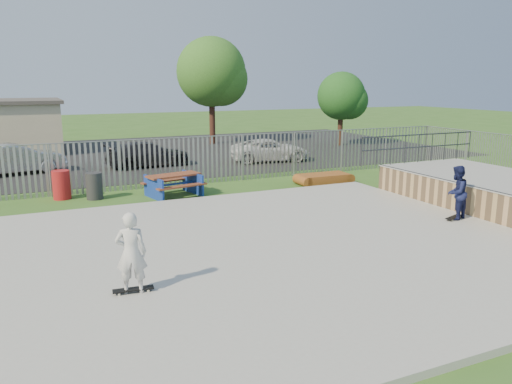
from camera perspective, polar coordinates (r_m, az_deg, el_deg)
name	(u,v)px	position (r m, az deg, el deg)	size (l,w,h in m)	color
ground	(250,254)	(12.62, -0.72, -7.12)	(120.00, 120.00, 0.00)	#356021
concrete_slab	(250,251)	(12.59, -0.72, -6.80)	(15.00, 12.00, 0.15)	#A4A59F
quarter_pipe	(490,191)	(18.96, 25.13, 0.11)	(5.50, 7.05, 2.19)	tan
fence	(222,180)	(16.83, -3.92, 1.37)	(26.04, 16.02, 2.00)	gray
picnic_table	(174,185)	(19.08, -9.38, 0.80)	(2.29, 2.02, 0.84)	brown
funbox	(324,179)	(21.38, 7.76, 1.50)	(2.09, 1.08, 0.41)	brown
trash_bin_red	(61,185)	(19.68, -21.35, 0.77)	(0.64, 0.64, 1.06)	#A8191C
trash_bin_grey	(94,186)	(19.26, -18.00, 0.66)	(0.59, 0.59, 0.99)	#2A2A2D
parking_lot	(120,155)	(30.56, -15.29, 4.08)	(40.00, 18.00, 0.02)	black
car_silver	(16,159)	(25.82, -25.75, 3.43)	(1.50, 4.30, 1.42)	#BBBBC0
car_dark	(149,154)	(26.00, -12.18, 4.25)	(1.74, 4.28, 1.24)	black
car_white	(270,150)	(27.13, 1.62, 4.81)	(1.99, 4.31, 1.20)	silver
tree_mid	(211,72)	(34.92, -5.13, 13.49)	(4.70, 4.70, 7.25)	#45261B
tree_right	(341,96)	(34.36, 9.72, 10.75)	(3.19, 3.19, 4.92)	#42261A
skateboard_a	(454,218)	(16.34, 21.70, -2.75)	(0.82, 0.45, 0.08)	black
skateboard_b	(133,290)	(10.36, -13.84, -10.86)	(0.82, 0.28, 0.08)	black
skater_navy	(456,193)	(16.17, 21.92, -0.07)	(0.80, 0.62, 1.65)	#161B45
skater_white	(131,253)	(10.08, -14.07, -6.76)	(0.60, 0.39, 1.65)	silver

